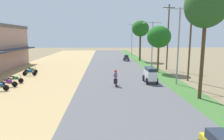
{
  "coord_description": "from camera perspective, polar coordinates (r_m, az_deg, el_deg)",
  "views": [
    {
      "loc": [
        -1.97,
        -3.91,
        5.0
      ],
      "look_at": [
        -0.94,
        18.31,
        1.3
      ],
      "focal_mm": 32.03,
      "sensor_mm": 36.0,
      "label": 1
    }
  ],
  "objects": [
    {
      "name": "parked_motorbike_fourth",
      "position": [
        22.43,
        -27.46,
        -3.08
      ],
      "size": [
        1.8,
        0.54,
        0.94
      ],
      "color": "black",
      "rests_on": "dirt_shoulder"
    },
    {
      "name": "parked_motorbike_fifth",
      "position": [
        23.94,
        -25.92,
        -2.23
      ],
      "size": [
        1.8,
        0.54,
        0.94
      ],
      "color": "black",
      "rests_on": "dirt_shoulder"
    },
    {
      "name": "parked_motorbike_sixth",
      "position": [
        27.8,
        -22.45,
        -0.49
      ],
      "size": [
        1.8,
        0.54,
        0.94
      ],
      "color": "black",
      "rests_on": "dirt_shoulder"
    },
    {
      "name": "parked_motorbike_seventh",
      "position": [
        29.37,
        -22.1,
        0.03
      ],
      "size": [
        1.8,
        0.54,
        0.94
      ],
      "color": "black",
      "rests_on": "dirt_shoulder"
    },
    {
      "name": "median_tree_nearest",
      "position": [
        17.34,
        25.27,
        16.1
      ],
      "size": [
        3.22,
        3.22,
        8.95
      ],
      "color": "#4C351E",
      "rests_on": "median_strip"
    },
    {
      "name": "median_tree_second",
      "position": [
        28.72,
        13.26,
        9.17
      ],
      "size": [
        3.27,
        3.27,
        6.47
      ],
      "color": "#4C351E",
      "rests_on": "median_strip"
    },
    {
      "name": "median_tree_third",
      "position": [
        42.1,
        8.14,
        11.54
      ],
      "size": [
        3.47,
        3.47,
        8.25
      ],
      "color": "#4C351E",
      "rests_on": "median_strip"
    },
    {
      "name": "streetlamp_near",
      "position": [
        21.73,
        18.48,
        7.85
      ],
      "size": [
        3.16,
        0.2,
        7.85
      ],
      "color": "gray",
      "rests_on": "median_strip"
    },
    {
      "name": "streetlamp_mid",
      "position": [
        32.15,
        11.43,
        7.98
      ],
      "size": [
        3.16,
        0.2,
        7.28
      ],
      "color": "gray",
      "rests_on": "median_strip"
    },
    {
      "name": "streetlamp_far",
      "position": [
        53.94,
        5.69,
        9.19
      ],
      "size": [
        3.16,
        0.2,
        8.29
      ],
      "color": "gray",
      "rests_on": "median_strip"
    },
    {
      "name": "utility_pole_near",
      "position": [
        24.2,
        21.46,
        8.51
      ],
      "size": [
        1.8,
        0.2,
        9.38
      ],
      "color": "brown",
      "rests_on": "ground"
    },
    {
      "name": "utility_pole_far",
      "position": [
        31.84,
        15.68,
        9.24
      ],
      "size": [
        1.8,
        0.2,
        9.78
      ],
      "color": "brown",
      "rests_on": "ground"
    },
    {
      "name": "car_van_white",
      "position": [
        22.02,
        10.83,
        -1.14
      ],
      "size": [
        1.19,
        2.41,
        1.67
      ],
      "color": "silver",
      "rests_on": "road_strip"
    },
    {
      "name": "car_hatchback_charcoal",
      "position": [
        41.71,
        4.08,
        3.56
      ],
      "size": [
        1.04,
        2.0,
        1.23
      ],
      "color": "#282D33",
      "rests_on": "road_strip"
    },
    {
      "name": "motorbike_ahead_second",
      "position": [
        20.26,
        1.01,
        -2.37
      ],
      "size": [
        0.54,
        1.8,
        1.66
      ],
      "color": "black",
      "rests_on": "road_strip"
    }
  ]
}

